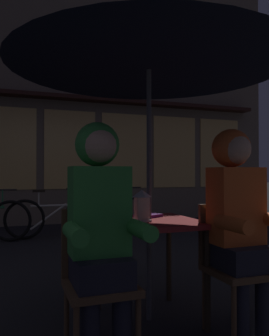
% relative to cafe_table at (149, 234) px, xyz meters
% --- Properties ---
extents(ground_plane, '(60.00, 60.00, 0.00)m').
position_rel_cafe_table_xyz_m(ground_plane, '(0.00, 0.00, -0.64)').
color(ground_plane, black).
extents(cafe_table, '(0.72, 0.72, 0.74)m').
position_rel_cafe_table_xyz_m(cafe_table, '(0.00, 0.00, 0.00)').
color(cafe_table, maroon).
rests_on(cafe_table, ground_plane).
extents(patio_umbrella, '(2.10, 2.10, 2.31)m').
position_rel_cafe_table_xyz_m(patio_umbrella, '(0.00, 0.00, 1.42)').
color(patio_umbrella, '#4C4C51').
rests_on(patio_umbrella, ground_plane).
extents(lantern, '(0.11, 0.11, 0.23)m').
position_rel_cafe_table_xyz_m(lantern, '(-0.08, -0.05, 0.22)').
color(lantern, white).
rests_on(lantern, cafe_table).
extents(chair_left, '(0.40, 0.40, 0.87)m').
position_rel_cafe_table_xyz_m(chair_left, '(-0.48, -0.37, -0.15)').
color(chair_left, '#513823').
rests_on(chair_left, ground_plane).
extents(chair_right, '(0.40, 0.40, 0.87)m').
position_rel_cafe_table_xyz_m(chair_right, '(0.48, -0.37, -0.15)').
color(chair_right, '#513823').
rests_on(chair_right, ground_plane).
extents(person_left_hooded, '(0.45, 0.56, 1.40)m').
position_rel_cafe_table_xyz_m(person_left_hooded, '(-0.48, -0.43, 0.21)').
color(person_left_hooded, black).
rests_on(person_left_hooded, ground_plane).
extents(person_right_hooded, '(0.45, 0.56, 1.40)m').
position_rel_cafe_table_xyz_m(person_right_hooded, '(0.48, -0.43, 0.21)').
color(person_right_hooded, black).
rests_on(person_right_hooded, ground_plane).
extents(shopfront_building, '(10.00, 0.93, 6.20)m').
position_rel_cafe_table_xyz_m(shopfront_building, '(0.22, 5.39, 2.45)').
color(shopfront_building, '#6B5B4C').
rests_on(shopfront_building, ground_plane).
extents(bicycle_third, '(1.68, 0.12, 0.84)m').
position_rel_cafe_table_xyz_m(bicycle_third, '(-0.26, 3.53, -0.29)').
color(bicycle_third, black).
rests_on(bicycle_third, ground_plane).
extents(bicycle_fourth, '(1.68, 0.22, 0.84)m').
position_rel_cafe_table_xyz_m(bicycle_fourth, '(0.69, 3.55, -0.29)').
color(bicycle_fourth, black).
rests_on(bicycle_fourth, ground_plane).
extents(book, '(0.24, 0.21, 0.02)m').
position_rel_cafe_table_xyz_m(book, '(0.06, 0.16, 0.11)').
color(book, '#661E7A').
rests_on(book, cafe_table).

